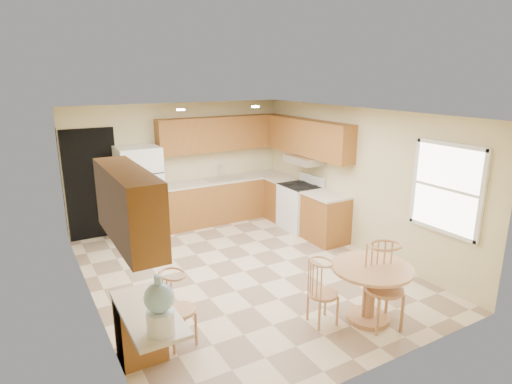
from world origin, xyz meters
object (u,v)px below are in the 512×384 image
chair_table_a (328,288)px  water_crock (160,307)px  stove (300,206)px  dining_table (371,285)px  refrigerator (140,192)px  chair_table_b (391,282)px  chair_desk (180,304)px

chair_table_a → water_crock: bearing=-78.2°
water_crock → stove: bearing=40.1°
dining_table → chair_table_a: chair_table_a is taller
dining_table → water_crock: 2.76m
refrigerator → water_crock: 4.64m
refrigerator → chair_table_b: 5.01m
dining_table → chair_table_a: size_ratio=1.20×
stove → chair_desk: (-3.47, -2.55, 0.08)m
dining_table → chair_desk: (-2.26, 0.65, 0.06)m
water_crock → chair_table_b: bearing=-3.7°
chair_table_a → chair_desk: size_ratio=0.94×
refrigerator → stove: bearing=-23.0°
chair_table_b → chair_table_a: bearing=-22.8°
chair_table_b → water_crock: size_ratio=1.87×
chair_table_a → chair_desk: chair_desk is taller
chair_table_b → chair_desk: (-2.31, 0.93, -0.10)m
chair_desk → water_crock: water_crock is taller
chair_table_b → water_crock: bearing=10.2°
refrigerator → chair_table_a: refrigerator is taller
refrigerator → chair_desk: size_ratio=1.95×
refrigerator → chair_desk: bearing=-99.0°
refrigerator → chair_table_a: (1.11, -4.25, -0.36)m
refrigerator → stove: 3.15m
refrigerator → chair_desk: (-0.60, -3.77, -0.33)m
water_crock → dining_table: bearing=2.0°
dining_table → stove: bearing=69.2°
dining_table → water_crock: water_crock is taller
chair_table_a → water_crock: (-2.16, -0.27, 0.51)m
chair_table_b → water_crock: 2.79m
chair_desk → stove: bearing=119.2°
stove → water_crock: water_crock is taller
chair_table_a → chair_table_b: 0.76m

